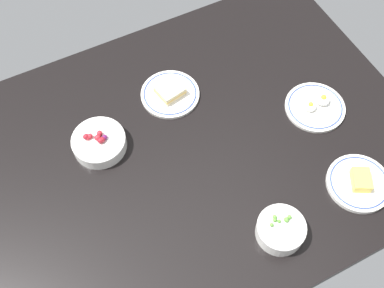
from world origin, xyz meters
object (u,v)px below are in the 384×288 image
(plate_eggs, at_px, (315,106))
(bowl_berries, at_px, (99,142))
(bowl_peas, at_px, (281,230))
(plate_sandwich, at_px, (170,93))
(plate_cheese, at_px, (359,183))

(plate_eggs, height_order, bowl_berries, bowl_berries)
(plate_eggs, relative_size, bowl_peas, 1.42)
(plate_sandwich, xyz_separation_m, bowl_berries, (0.29, 0.08, 0.01))
(plate_eggs, height_order, plate_sandwich, plate_eggs)
(bowl_peas, distance_m, bowl_berries, 0.63)
(bowl_berries, bearing_deg, bowl_peas, 124.80)
(bowl_berries, bearing_deg, plate_eggs, 164.97)
(plate_eggs, bearing_deg, plate_sandwich, -33.21)
(plate_sandwich, xyz_separation_m, plate_cheese, (-0.37, 0.57, 0.00))
(plate_eggs, xyz_separation_m, bowl_peas, (0.35, 0.32, 0.02))
(plate_sandwich, height_order, bowl_peas, bowl_peas)
(plate_cheese, xyz_separation_m, bowl_berries, (0.66, -0.49, 0.01))
(plate_eggs, distance_m, bowl_peas, 0.48)
(plate_cheese, bearing_deg, plate_eggs, -98.84)
(plate_cheese, height_order, bowl_berries, bowl_berries)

